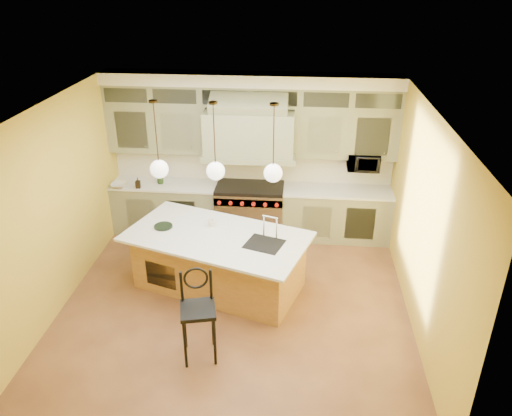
# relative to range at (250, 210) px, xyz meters

# --- Properties ---
(floor) EXTENTS (5.00, 5.00, 0.00)m
(floor) POSITION_rel_range_xyz_m (0.00, -2.14, -0.49)
(floor) COLOR brown
(floor) RESTS_ON ground
(ceiling) EXTENTS (5.00, 5.00, 0.00)m
(ceiling) POSITION_rel_range_xyz_m (0.00, -2.14, 2.41)
(ceiling) COLOR white
(ceiling) RESTS_ON wall_back
(wall_back) EXTENTS (5.00, 0.00, 5.00)m
(wall_back) POSITION_rel_range_xyz_m (0.00, 0.36, 0.96)
(wall_back) COLOR gold
(wall_back) RESTS_ON ground
(wall_front) EXTENTS (5.00, 0.00, 5.00)m
(wall_front) POSITION_rel_range_xyz_m (0.00, -4.64, 0.96)
(wall_front) COLOR gold
(wall_front) RESTS_ON ground
(wall_left) EXTENTS (0.00, 5.00, 5.00)m
(wall_left) POSITION_rel_range_xyz_m (-2.50, -2.14, 0.96)
(wall_left) COLOR gold
(wall_left) RESTS_ON ground
(wall_right) EXTENTS (0.00, 5.00, 5.00)m
(wall_right) POSITION_rel_range_xyz_m (2.50, -2.14, 0.96)
(wall_right) COLOR gold
(wall_right) RESTS_ON ground
(back_cabinetry) EXTENTS (5.00, 0.77, 2.90)m
(back_cabinetry) POSITION_rel_range_xyz_m (0.00, 0.09, 0.94)
(back_cabinetry) COLOR gray
(back_cabinetry) RESTS_ON floor
(range) EXTENTS (1.20, 0.74, 0.96)m
(range) POSITION_rel_range_xyz_m (0.00, 0.00, 0.00)
(range) COLOR silver
(range) RESTS_ON floor
(kitchen_island) EXTENTS (2.95, 2.16, 1.35)m
(kitchen_island) POSITION_rel_range_xyz_m (-0.29, -1.70, -0.02)
(kitchen_island) COLOR olive
(kitchen_island) RESTS_ON floor
(counter_stool) EXTENTS (0.51, 0.51, 1.21)m
(counter_stool) POSITION_rel_range_xyz_m (-0.31, -3.21, 0.21)
(counter_stool) COLOR black
(counter_stool) RESTS_ON floor
(microwave) EXTENTS (0.54, 0.37, 0.30)m
(microwave) POSITION_rel_range_xyz_m (1.95, 0.11, 0.96)
(microwave) COLOR black
(microwave) RESTS_ON back_cabinetry
(oil_bottle_a) EXTENTS (0.12, 0.13, 0.30)m
(oil_bottle_a) POSITION_rel_range_xyz_m (-1.62, 0.01, 0.60)
(oil_bottle_a) COLOR black
(oil_bottle_a) RESTS_ON back_cabinetry
(oil_bottle_b) EXTENTS (0.10, 0.10, 0.19)m
(oil_bottle_b) POSITION_rel_range_xyz_m (-1.96, -0.22, 0.55)
(oil_bottle_b) COLOR black
(oil_bottle_b) RESTS_ON back_cabinetry
(fruit_bowl) EXTENTS (0.31, 0.31, 0.07)m
(fruit_bowl) POSITION_rel_range_xyz_m (-2.30, -0.22, 0.49)
(fruit_bowl) COLOR beige
(fruit_bowl) RESTS_ON back_cabinetry
(cup) EXTENTS (0.13, 0.13, 0.11)m
(cup) POSITION_rel_range_xyz_m (-0.44, -1.46, 0.49)
(cup) COLOR silver
(cup) RESTS_ON kitchen_island
(pendant_left) EXTENTS (0.26, 0.26, 1.11)m
(pendant_left) POSITION_rel_range_xyz_m (-1.10, -1.70, 1.46)
(pendant_left) COLOR #2D2319
(pendant_left) RESTS_ON ceiling
(pendant_center) EXTENTS (0.26, 0.26, 1.11)m
(pendant_center) POSITION_rel_range_xyz_m (-0.30, -1.70, 1.46)
(pendant_center) COLOR #2D2319
(pendant_center) RESTS_ON ceiling
(pendant_right) EXTENTS (0.26, 0.26, 1.11)m
(pendant_right) POSITION_rel_range_xyz_m (0.50, -1.70, 1.46)
(pendant_right) COLOR #2D2319
(pendant_right) RESTS_ON ceiling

